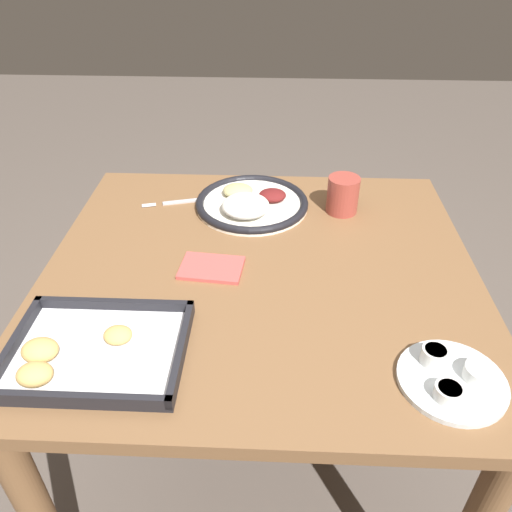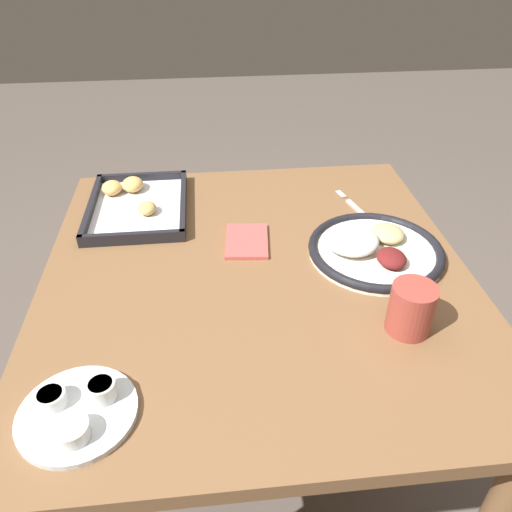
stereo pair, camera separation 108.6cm
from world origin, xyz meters
The scene contains 8 objects.
ground_plane centered at (0.00, 0.00, 0.00)m, with size 8.00×8.00×0.00m, color #564C44.
dining_table centered at (0.00, 0.00, 0.62)m, with size 0.92×0.86×0.76m.
dinner_plate centered at (0.03, -0.25, 0.77)m, with size 0.29×0.29×0.05m.
fork centered at (0.20, -0.27, 0.76)m, with size 0.20×0.07×0.00m.
saucer_plate centered at (-0.32, 0.30, 0.77)m, with size 0.18×0.18×0.04m.
baking_tray centered at (0.28, 0.27, 0.77)m, with size 0.30×0.23×0.04m.
drinking_cup centered at (-0.19, -0.25, 0.80)m, with size 0.08×0.08×0.09m.
napkin centered at (0.10, 0.01, 0.76)m, with size 0.14×0.10×0.01m.
Camera 1 is at (-0.03, 0.85, 1.40)m, focal length 35.00 mm.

